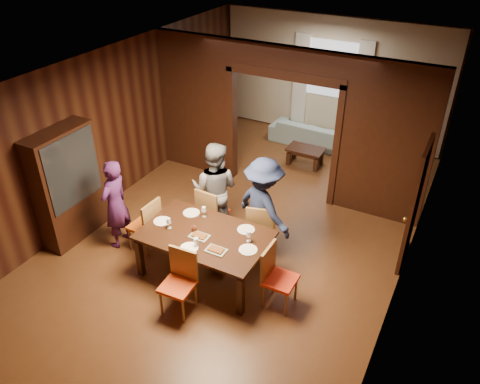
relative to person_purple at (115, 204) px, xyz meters
The scene contains 32 objects.
floor 2.29m from the person_purple, 38.23° to the left, with size 9.00×9.00×0.00m, color #572F18.
ceiling 3.01m from the person_purple, 38.23° to the left, with size 5.50×9.00×0.02m, color silver.
room_walls 3.70m from the person_purple, 62.27° to the left, with size 5.52×9.01×2.90m.
person_purple is the anchor object (origin of this frame).
person_grey 1.66m from the person_purple, 40.01° to the left, with size 0.84×0.65×1.73m, color slate.
person_navy 2.44m from the person_purple, 23.50° to the left, with size 1.11×0.64×1.72m, color #1C2546.
sofa 5.42m from the person_purple, 73.97° to the left, with size 1.90×0.74×0.55m, color #8DAEB8.
serving_bowl 1.85m from the person_purple, ahead, with size 0.32×0.32×0.08m, color black.
dining_table 1.75m from the person_purple, ahead, with size 1.93×1.20×0.76m, color black.
coffee_table 4.52m from the person_purple, 66.64° to the left, with size 0.80×0.50×0.40m, color black.
chair_left 0.57m from the person_purple, 11.71° to the left, with size 0.44×0.44×0.97m, color #D35713, non-canonical shape.
chair_right 3.01m from the person_purple, ahead, with size 0.44×0.44×0.97m, color red, non-canonical shape.
chair_far_l 1.64m from the person_purple, 36.80° to the left, with size 0.44×0.44×0.97m, color red, non-canonical shape.
chair_far_r 2.43m from the person_purple, 23.02° to the left, with size 0.44×0.44×0.97m, color orange, non-canonical shape.
chair_near 1.98m from the person_purple, 25.06° to the right, with size 0.44×0.44×0.97m, color #D74114, non-canonical shape.
hutch 0.88m from the person_purple, 168.68° to the right, with size 0.40×1.20×2.00m, color black.
door_right 4.77m from the person_purple, 22.65° to the left, with size 0.06×0.90×2.10m, color black.
window_far 6.08m from the person_purple, 73.67° to the left, with size 1.20×0.03×1.30m, color silver.
curtain_left 5.83m from the person_purple, 80.68° to the left, with size 0.35×0.06×2.40m, color white.
curtain_right 6.25m from the person_purple, 66.93° to the left, with size 0.35×0.06×2.40m, color white.
plate_left 0.94m from the person_purple, ahead, with size 0.27×0.27×0.01m, color white.
plate_far_l 1.29m from the person_purple, 18.44° to the left, with size 0.27×0.27×0.01m, color white.
plate_far_r 2.24m from the person_purple, 10.75° to the left, with size 0.27×0.27×0.01m, color silver.
plate_right 2.45m from the person_purple, ahead, with size 0.27×0.27×0.01m, color silver.
plate_near 1.72m from the person_purple, 12.05° to the right, with size 0.27×0.27×0.01m, color white.
platter_a 1.67m from the person_purple, ahead, with size 0.30×0.20×0.04m, color gray.
platter_b 2.07m from the person_purple, ahead, with size 0.30×0.20×0.04m, color gray.
wineglass_left 1.14m from the person_purple, ahead, with size 0.08×0.08×0.18m, color silver, non-canonical shape.
wineglass_far 1.51m from the person_purple, 16.32° to the left, with size 0.08×0.08×0.18m, color white, non-canonical shape.
wineglass_right 2.38m from the person_purple, ahead, with size 0.08×0.08×0.18m, color silver, non-canonical shape.
tumbler 1.77m from the person_purple, ahead, with size 0.07×0.07×0.14m, color silver.
condiment_jar 1.53m from the person_purple, ahead, with size 0.08×0.08×0.11m, color #4F2212, non-canonical shape.
Camera 1 is at (3.12, -6.03, 5.04)m, focal length 35.00 mm.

